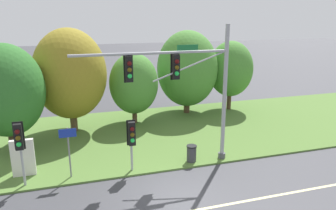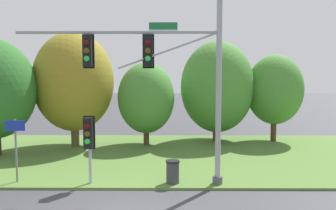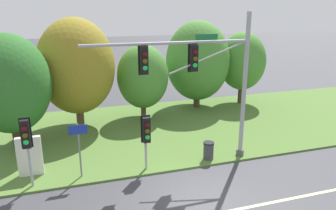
% 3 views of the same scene
% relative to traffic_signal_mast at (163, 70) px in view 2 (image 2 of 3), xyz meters
% --- Properties ---
extents(grass_verge, '(48.00, 11.50, 0.10)m').
position_rel_traffic_signal_mast_xyz_m(grass_verge, '(-1.47, 5.23, -4.61)').
color(grass_verge, '#517533').
rests_on(grass_verge, ground).
extents(traffic_signal_mast, '(8.10, 0.49, 7.38)m').
position_rel_traffic_signal_mast_xyz_m(traffic_signal_mast, '(0.00, 0.00, 0.00)').
color(traffic_signal_mast, '#9EA0A5').
rests_on(traffic_signal_mast, grass_verge).
extents(pedestrian_signal_near_kerb, '(0.46, 0.55, 2.75)m').
position_rel_traffic_signal_mast_xyz_m(pedestrian_signal_near_kerb, '(-2.95, -0.14, -2.61)').
color(pedestrian_signal_near_kerb, '#9EA0A5').
rests_on(pedestrian_signal_near_kerb, grass_verge).
extents(route_sign_post, '(0.82, 0.08, 2.59)m').
position_rel_traffic_signal_mast_xyz_m(route_sign_post, '(-6.01, 0.18, -2.87)').
color(route_sign_post, slate).
rests_on(route_sign_post, grass_verge).
extents(tree_left_of_mast, '(4.84, 4.84, 7.02)m').
position_rel_traffic_signal_mast_xyz_m(tree_left_of_mast, '(-5.63, 7.13, -0.57)').
color(tree_left_of_mast, brown).
rests_on(tree_left_of_mast, grass_verge).
extents(tree_behind_signpost, '(3.55, 3.55, 5.20)m').
position_rel_traffic_signal_mast_xyz_m(tree_behind_signpost, '(-1.25, 7.61, -1.59)').
color(tree_behind_signpost, '#4C3823').
rests_on(tree_behind_signpost, grass_verge).
extents(tree_mid_verge, '(4.84, 4.84, 6.66)m').
position_rel_traffic_signal_mast_xyz_m(tree_mid_verge, '(3.38, 8.96, -0.93)').
color(tree_mid_verge, '#4C3823').
rests_on(tree_mid_verge, grass_verge).
extents(tree_tall_centre, '(3.69, 3.69, 5.76)m').
position_rel_traffic_signal_mast_xyz_m(tree_tall_centre, '(7.18, 8.86, -1.11)').
color(tree_tall_centre, '#4C3823').
rests_on(tree_tall_centre, grass_verge).
extents(trash_bin, '(0.56, 0.56, 0.93)m').
position_rel_traffic_signal_mast_xyz_m(trash_bin, '(0.38, 0.08, -4.09)').
color(trash_bin, '#38383D').
rests_on(trash_bin, grass_verge).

